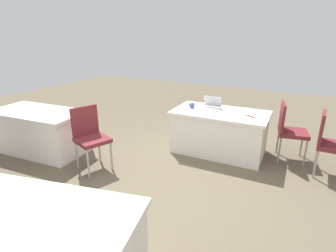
{
  "coord_description": "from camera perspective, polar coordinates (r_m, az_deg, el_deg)",
  "views": [
    {
      "loc": [
        -1.66,
        2.82,
        2.03
      ],
      "look_at": [
        -0.15,
        0.03,
        0.9
      ],
      "focal_mm": 28.68,
      "sensor_mm": 36.0,
      "label": 1
    }
  ],
  "objects": [
    {
      "name": "ground_plane",
      "position": [
        3.85,
        -1.77,
        -12.21
      ],
      "size": [
        14.4,
        14.4,
        0.0
      ],
      "primitive_type": "plane",
      "color": "brown"
    },
    {
      "name": "chair_tucked_left",
      "position": [
        4.76,
        24.32,
        -0.41
      ],
      "size": [
        0.52,
        0.52,
        0.95
      ],
      "rotation": [
        0.0,
        0.0,
        1.77
      ],
      "color": "#9E9993",
      "rests_on": "ground"
    },
    {
      "name": "chair_near_front",
      "position": [
        4.21,
        -16.28,
        -1.7
      ],
      "size": [
        0.56,
        0.56,
        0.97
      ],
      "rotation": [
        0.0,
        0.0,
        1.22
      ],
      "color": "#9E9993",
      "rests_on": "ground"
    },
    {
      "name": "table_mid_right",
      "position": [
        5.2,
        -25.52,
        -0.98
      ],
      "size": [
        1.7,
        0.97,
        0.74
      ],
      "rotation": [
        0.0,
        0.0,
        0.1
      ],
      "color": "silver",
      "rests_on": "ground"
    },
    {
      "name": "chair_tucked_right",
      "position": [
        4.5,
        31.11,
        -2.68
      ],
      "size": [
        0.45,
        0.45,
        0.95
      ],
      "rotation": [
        0.0,
        0.0,
        1.55
      ],
      "color": "#9E9993",
      "rests_on": "ground"
    },
    {
      "name": "table_foreground",
      "position": [
        4.74,
        10.82,
        -1.24
      ],
      "size": [
        1.61,
        0.92,
        0.74
      ],
      "rotation": [
        0.0,
        0.0,
        0.03
      ],
      "color": "silver",
      "rests_on": "ground"
    },
    {
      "name": "yarn_ball",
      "position": [
        4.77,
        5.1,
        4.43
      ],
      "size": [
        0.1,
        0.1,
        0.1
      ],
      "primitive_type": "sphere",
      "color": "#3F5999",
      "rests_on": "table_foreground"
    },
    {
      "name": "table_mid_left",
      "position": [
        2.6,
        -27.01,
        -22.68
      ],
      "size": [
        1.89,
        1.26,
        0.74
      ],
      "rotation": [
        0.0,
        0.0,
        0.23
      ],
      "color": "silver",
      "rests_on": "ground"
    },
    {
      "name": "laptop_silver",
      "position": [
        4.75,
        9.06,
        4.08
      ],
      "size": [
        0.33,
        0.3,
        0.21
      ],
      "rotation": [
        0.0,
        0.0,
        0.03
      ],
      "color": "silver",
      "rests_on": "table_foreground"
    },
    {
      "name": "scissors_red",
      "position": [
        4.47,
        17.12,
        1.97
      ],
      "size": [
        0.17,
        0.13,
        0.01
      ],
      "primitive_type": "cube",
      "rotation": [
        0.0,
        0.0,
        2.59
      ],
      "color": "red",
      "rests_on": "table_foreground"
    }
  ]
}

